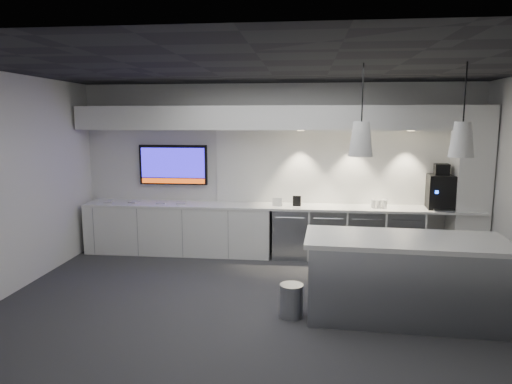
# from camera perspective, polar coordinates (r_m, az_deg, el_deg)

# --- Properties ---
(floor) EXTENTS (7.00, 7.00, 0.00)m
(floor) POSITION_cam_1_polar(r_m,az_deg,el_deg) (6.10, 1.16, -13.85)
(floor) COLOR #303033
(floor) RESTS_ON ground
(ceiling) EXTENTS (7.00, 7.00, 0.00)m
(ceiling) POSITION_cam_1_polar(r_m,az_deg,el_deg) (5.65, 1.25, 15.42)
(ceiling) COLOR black
(ceiling) RESTS_ON wall_back
(wall_back) EXTENTS (7.00, 0.00, 7.00)m
(wall_back) POSITION_cam_1_polar(r_m,az_deg,el_deg) (8.16, 2.74, 2.89)
(wall_back) COLOR silver
(wall_back) RESTS_ON floor
(wall_front) EXTENTS (7.00, 0.00, 7.00)m
(wall_front) POSITION_cam_1_polar(r_m,az_deg,el_deg) (3.25, -2.67, -6.48)
(wall_front) COLOR silver
(wall_front) RESTS_ON floor
(wall_left) EXTENTS (0.00, 7.00, 7.00)m
(wall_left) POSITION_cam_1_polar(r_m,az_deg,el_deg) (6.93, -29.02, 0.67)
(wall_left) COLOR silver
(wall_left) RESTS_ON floor
(back_counter) EXTENTS (6.80, 0.65, 0.04)m
(back_counter) POSITION_cam_1_polar(r_m,az_deg,el_deg) (7.93, 2.56, -1.82)
(back_counter) COLOR white
(back_counter) RESTS_ON left_base_cabinets
(left_base_cabinets) EXTENTS (3.30, 0.63, 0.86)m
(left_base_cabinets) POSITION_cam_1_polar(r_m,az_deg,el_deg) (8.32, -9.62, -4.60)
(left_base_cabinets) COLOR white
(left_base_cabinets) RESTS_ON floor
(fridge_unit_a) EXTENTS (0.60, 0.61, 0.85)m
(fridge_unit_a) POSITION_cam_1_polar(r_m,az_deg,el_deg) (8.02, 4.33, -5.05)
(fridge_unit_a) COLOR #92969A
(fridge_unit_a) RESTS_ON floor
(fridge_unit_b) EXTENTS (0.60, 0.61, 0.85)m
(fridge_unit_b) POSITION_cam_1_polar(r_m,az_deg,el_deg) (8.02, 8.85, -5.12)
(fridge_unit_b) COLOR #92969A
(fridge_unit_b) RESTS_ON floor
(fridge_unit_c) EXTENTS (0.60, 0.61, 0.85)m
(fridge_unit_c) POSITION_cam_1_polar(r_m,az_deg,el_deg) (8.08, 13.34, -5.16)
(fridge_unit_c) COLOR #92969A
(fridge_unit_c) RESTS_ON floor
(fridge_unit_d) EXTENTS (0.60, 0.61, 0.85)m
(fridge_unit_d) POSITION_cam_1_polar(r_m,az_deg,el_deg) (8.18, 17.74, -5.17)
(fridge_unit_d) COLOR #92969A
(fridge_unit_d) RESTS_ON floor
(backsplash) EXTENTS (4.60, 0.03, 1.30)m
(backsplash) POSITION_cam_1_polar(r_m,az_deg,el_deg) (8.15, 11.20, 3.07)
(backsplash) COLOR white
(backsplash) RESTS_ON wall_back
(soffit) EXTENTS (6.90, 0.60, 0.40)m
(soffit) POSITION_cam_1_polar(r_m,az_deg,el_deg) (7.81, 2.65, 9.23)
(soffit) COLOR white
(soffit) RESTS_ON wall_back
(column) EXTENTS (0.55, 0.55, 2.60)m
(column) POSITION_cam_1_polar(r_m,az_deg,el_deg) (8.32, 25.16, 0.77)
(column) COLOR white
(column) RESTS_ON floor
(wall_tv) EXTENTS (1.25, 0.07, 0.72)m
(wall_tv) POSITION_cam_1_polar(r_m,az_deg,el_deg) (8.43, -10.30, 3.36)
(wall_tv) COLOR black
(wall_tv) RESTS_ON wall_back
(island) EXTENTS (2.39, 1.12, 0.99)m
(island) POSITION_cam_1_polar(r_m,az_deg,el_deg) (5.81, 17.97, -10.19)
(island) COLOR #92969A
(island) RESTS_ON floor
(bin) EXTENTS (0.37, 0.37, 0.40)m
(bin) POSITION_cam_1_polar(r_m,az_deg,el_deg) (5.70, 4.45, -13.37)
(bin) COLOR #92969A
(bin) RESTS_ON floor
(coffee_machine) EXTENTS (0.45, 0.62, 0.75)m
(coffee_machine) POSITION_cam_1_polar(r_m,az_deg,el_deg) (8.20, 22.06, 0.21)
(coffee_machine) COLOR black
(coffee_machine) RESTS_ON back_counter
(sign_black) EXTENTS (0.14, 0.04, 0.18)m
(sign_black) POSITION_cam_1_polar(r_m,az_deg,el_deg) (7.86, 5.13, -1.13)
(sign_black) COLOR black
(sign_black) RESTS_ON back_counter
(sign_white) EXTENTS (0.18, 0.06, 0.14)m
(sign_white) POSITION_cam_1_polar(r_m,az_deg,el_deg) (7.87, 2.70, -1.24)
(sign_white) COLOR white
(sign_white) RESTS_ON back_counter
(cup_cluster) EXTENTS (0.25, 0.16, 0.14)m
(cup_cluster) POSITION_cam_1_polar(r_m,az_deg,el_deg) (7.97, 15.11, -1.42)
(cup_cluster) COLOR white
(cup_cluster) RESTS_ON back_counter
(tray_a) EXTENTS (0.19, 0.19, 0.02)m
(tray_a) POSITION_cam_1_polar(r_m,az_deg,el_deg) (8.59, -17.96, -1.20)
(tray_a) COLOR #B3B3B3
(tray_a) RESTS_ON back_counter
(tray_b) EXTENTS (0.20, 0.20, 0.02)m
(tray_b) POSITION_cam_1_polar(r_m,az_deg,el_deg) (8.45, -14.99, -1.22)
(tray_b) COLOR #B3B3B3
(tray_b) RESTS_ON back_counter
(tray_c) EXTENTS (0.17, 0.17, 0.02)m
(tray_c) POSITION_cam_1_polar(r_m,az_deg,el_deg) (8.25, -11.74, -1.35)
(tray_c) COLOR #B3B3B3
(tray_c) RESTS_ON back_counter
(tray_d) EXTENTS (0.19, 0.19, 0.02)m
(tray_d) POSITION_cam_1_polar(r_m,az_deg,el_deg) (8.15, -9.37, -1.41)
(tray_d) COLOR #B3B3B3
(tray_d) RESTS_ON back_counter
(pendant_left) EXTENTS (0.28, 0.28, 1.10)m
(pendant_left) POSITION_cam_1_polar(r_m,az_deg,el_deg) (5.41, 13.00, 6.50)
(pendant_left) COLOR white
(pendant_left) RESTS_ON ceiling
(pendant_right) EXTENTS (0.28, 0.28, 1.10)m
(pendant_right) POSITION_cam_1_polar(r_m,az_deg,el_deg) (5.65, 24.35, 6.03)
(pendant_right) COLOR white
(pendant_right) RESTS_ON ceiling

